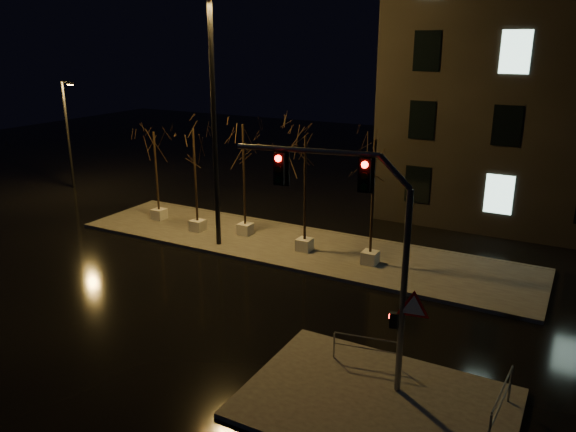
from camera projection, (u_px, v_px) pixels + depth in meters
The scene contains 13 objects.
ground at pixel (221, 297), 21.31m from camera, with size 90.00×90.00×0.00m, color black.
median at pixel (295, 246), 26.31m from camera, with size 22.00×5.00×0.15m, color #45423D.
sidewalk_corner at pixel (377, 403), 14.94m from camera, with size 7.00×5.00×0.15m, color #45423D.
tree_0 at pixel (155, 152), 28.95m from camera, with size 1.80×1.80×4.79m.
tree_1 at pixel (194, 152), 27.01m from camera, with size 1.80×1.80×5.27m.
tree_2 at pixel (243, 150), 26.41m from camera, with size 1.80×1.80×5.57m.
tree_3 at pixel (305, 163), 24.36m from camera, with size 1.80×1.80×5.36m.
tree_4 at pixel (374, 168), 22.80m from camera, with size 1.80×1.80×5.51m.
traffic_signal_mast at pixel (365, 238), 14.45m from camera, with size 5.31×0.89×6.54m.
streetlight_main at pixel (213, 106), 24.47m from camera, with size 2.73×1.07×11.09m.
streetlight_far at pixel (68, 130), 35.77m from camera, with size 1.34×0.49×6.88m.
guard_rail_a at pixel (366, 346), 16.50m from camera, with size 1.98×0.38×0.87m.
guard_rail_b at pixel (501, 401), 13.76m from camera, with size 0.20×2.33×1.10m.
Camera 1 is at (11.51, -15.83, 9.33)m, focal length 35.00 mm.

